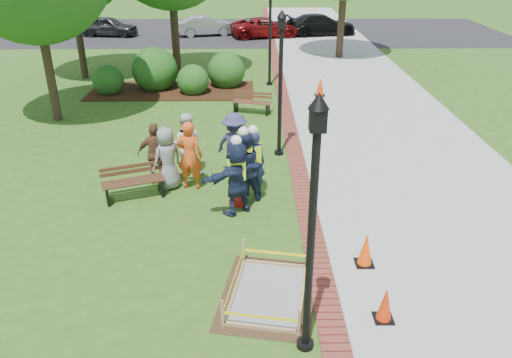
{
  "coord_description": "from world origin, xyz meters",
  "views": [
    {
      "loc": [
        0.38,
        -9.11,
        6.02
      ],
      "look_at": [
        0.5,
        1.2,
        1.0
      ],
      "focal_mm": 35.0,
      "sensor_mm": 36.0,
      "label": 1
    }
  ],
  "objects_px": {
    "hivis_worker_a": "(237,176)",
    "hivis_worker_b": "(253,161)",
    "cone_front": "(385,305)",
    "wet_concrete_pad": "(269,285)",
    "bench_near": "(134,188)",
    "lamp_near": "(312,215)",
    "hivis_worker_c": "(244,165)"
  },
  "relations": [
    {
      "from": "hivis_worker_a",
      "to": "hivis_worker_b",
      "type": "bearing_deg",
      "value": 67.74
    },
    {
      "from": "cone_front",
      "to": "wet_concrete_pad",
      "type": "bearing_deg",
      "value": 160.64
    },
    {
      "from": "bench_near",
      "to": "hivis_worker_b",
      "type": "xyz_separation_m",
      "value": [
        3.03,
        0.18,
        0.67
      ]
    },
    {
      "from": "lamp_near",
      "to": "bench_near",
      "type": "bearing_deg",
      "value": 126.48
    },
    {
      "from": "cone_front",
      "to": "hivis_worker_b",
      "type": "height_order",
      "value": "hivis_worker_b"
    },
    {
      "from": "cone_front",
      "to": "hivis_worker_a",
      "type": "distance_m",
      "value": 4.69
    },
    {
      "from": "hivis_worker_b",
      "to": "hivis_worker_c",
      "type": "xyz_separation_m",
      "value": [
        -0.23,
        -0.3,
        0.03
      ]
    },
    {
      "from": "wet_concrete_pad",
      "to": "bench_near",
      "type": "bearing_deg",
      "value": 130.19
    },
    {
      "from": "wet_concrete_pad",
      "to": "bench_near",
      "type": "relative_size",
      "value": 1.58
    },
    {
      "from": "hivis_worker_c",
      "to": "wet_concrete_pad",
      "type": "bearing_deg",
      "value": -82.65
    },
    {
      "from": "cone_front",
      "to": "lamp_near",
      "type": "relative_size",
      "value": 0.16
    },
    {
      "from": "wet_concrete_pad",
      "to": "lamp_near",
      "type": "xyz_separation_m",
      "value": [
        0.55,
        -1.3,
        2.25
      ]
    },
    {
      "from": "hivis_worker_c",
      "to": "hivis_worker_a",
      "type": "bearing_deg",
      "value": -103.91
    },
    {
      "from": "hivis_worker_a",
      "to": "bench_near",
      "type": "bearing_deg",
      "value": 164.01
    },
    {
      "from": "hivis_worker_b",
      "to": "wet_concrete_pad",
      "type": "bearing_deg",
      "value": -86.34
    },
    {
      "from": "wet_concrete_pad",
      "to": "lamp_near",
      "type": "distance_m",
      "value": 2.65
    },
    {
      "from": "lamp_near",
      "to": "hivis_worker_c",
      "type": "xyz_separation_m",
      "value": [
        -1.04,
        5.07,
        -1.51
      ]
    },
    {
      "from": "bench_near",
      "to": "hivis_worker_b",
      "type": "bearing_deg",
      "value": 3.32
    },
    {
      "from": "lamp_near",
      "to": "hivis_worker_a",
      "type": "bearing_deg",
      "value": 105.09
    },
    {
      "from": "lamp_near",
      "to": "hivis_worker_b",
      "type": "height_order",
      "value": "lamp_near"
    },
    {
      "from": "hivis_worker_b",
      "to": "hivis_worker_c",
      "type": "bearing_deg",
      "value": -126.82
    },
    {
      "from": "bench_near",
      "to": "hivis_worker_a",
      "type": "bearing_deg",
      "value": -15.99
    },
    {
      "from": "bench_near",
      "to": "cone_front",
      "type": "xyz_separation_m",
      "value": [
        5.27,
        -4.59,
        0.06
      ]
    },
    {
      "from": "cone_front",
      "to": "lamp_near",
      "type": "distance_m",
      "value": 2.66
    },
    {
      "from": "bench_near",
      "to": "hivis_worker_c",
      "type": "height_order",
      "value": "hivis_worker_c"
    },
    {
      "from": "bench_near",
      "to": "hivis_worker_a",
      "type": "height_order",
      "value": "hivis_worker_a"
    },
    {
      "from": "lamp_near",
      "to": "hivis_worker_a",
      "type": "xyz_separation_m",
      "value": [
        -1.2,
        4.44,
        -1.5
      ]
    },
    {
      "from": "hivis_worker_a",
      "to": "wet_concrete_pad",
      "type": "bearing_deg",
      "value": -78.42
    },
    {
      "from": "bench_near",
      "to": "hivis_worker_c",
      "type": "bearing_deg",
      "value": -2.57
    },
    {
      "from": "bench_near",
      "to": "hivis_worker_b",
      "type": "relative_size",
      "value": 0.86
    },
    {
      "from": "wet_concrete_pad",
      "to": "hivis_worker_c",
      "type": "bearing_deg",
      "value": 97.35
    },
    {
      "from": "hivis_worker_a",
      "to": "hivis_worker_c",
      "type": "distance_m",
      "value": 0.65
    }
  ]
}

